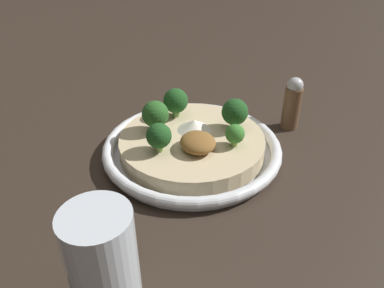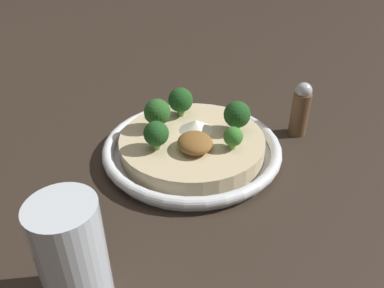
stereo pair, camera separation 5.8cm
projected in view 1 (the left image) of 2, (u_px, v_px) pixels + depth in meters
The scene contains 11 objects.
ground_plane at pixel (192, 154), 0.59m from camera, with size 6.00×6.00×0.00m, color #2D231C.
risotto_bowl at pixel (192, 146), 0.58m from camera, with size 0.28×0.28×0.03m.
cheese_sprinkle at pixel (194, 125), 0.59m from camera, with size 0.05×0.05×0.02m.
crispy_onion_garnish at pixel (195, 143), 0.54m from camera, with size 0.06×0.05×0.02m.
broccoli_back_left at pixel (235, 112), 0.58m from camera, with size 0.04×0.04×0.05m.
broccoli_front_right at pixel (159, 136), 0.53m from camera, with size 0.04×0.04×0.04m.
broccoli_front at pixel (155, 114), 0.57m from camera, with size 0.04×0.04×0.05m.
broccoli_back at pixel (235, 134), 0.54m from camera, with size 0.03×0.03×0.03m.
broccoli_front_left at pixel (176, 101), 0.61m from camera, with size 0.04×0.04×0.05m.
drinking_glass at pixel (104, 266), 0.34m from camera, with size 0.06×0.06×0.12m.
pepper_shaker at pixel (292, 103), 0.64m from camera, with size 0.03×0.03×0.09m.
Camera 1 is at (0.47, -0.12, 0.34)m, focal length 35.00 mm.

